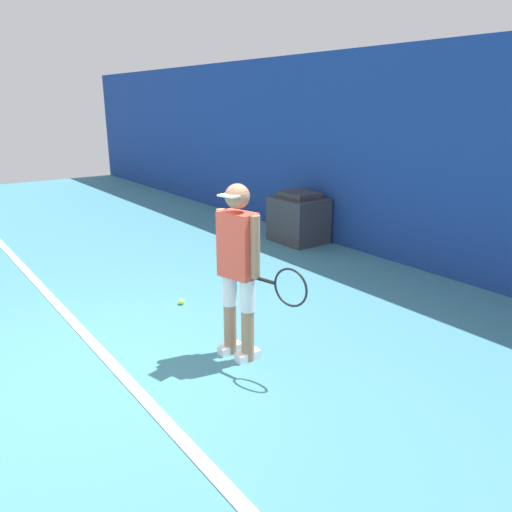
{
  "coord_description": "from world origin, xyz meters",
  "views": [
    {
      "loc": [
        3.99,
        -1.26,
        2.31
      ],
      "look_at": [
        0.49,
        1.34,
        0.96
      ],
      "focal_mm": 35.0,
      "sensor_mm": 36.0,
      "label": 1
    }
  ],
  "objects": [
    {
      "name": "ground_plane",
      "position": [
        0.0,
        0.0,
        0.0
      ],
      "size": [
        24.0,
        24.0,
        0.0
      ],
      "primitive_type": "plane",
      "color": "teal"
    },
    {
      "name": "back_wall",
      "position": [
        0.0,
        4.71,
        1.53
      ],
      "size": [
        24.0,
        0.1,
        3.07
      ],
      "color": "navy",
      "rests_on": "ground_plane"
    },
    {
      "name": "court_baseline",
      "position": [
        0.0,
        0.1,
        0.01
      ],
      "size": [
        21.6,
        0.1,
        0.01
      ],
      "color": "white",
      "rests_on": "ground_plane"
    },
    {
      "name": "tennis_player",
      "position": [
        0.5,
        1.14,
        0.91
      ],
      "size": [
        0.97,
        0.37,
        1.64
      ],
      "rotation": [
        0.0,
        0.0,
        0.24
      ],
      "color": "#A37556",
      "rests_on": "ground_plane"
    },
    {
      "name": "tennis_ball",
      "position": [
        -0.95,
        1.3,
        0.03
      ],
      "size": [
        0.07,
        0.07,
        0.07
      ],
      "color": "#D1E533",
      "rests_on": "ground_plane"
    },
    {
      "name": "covered_chair",
      "position": [
        -2.23,
        4.25,
        0.41
      ],
      "size": [
        0.87,
        0.72,
        0.86
      ],
      "color": "#333338",
      "rests_on": "ground_plane"
    }
  ]
}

